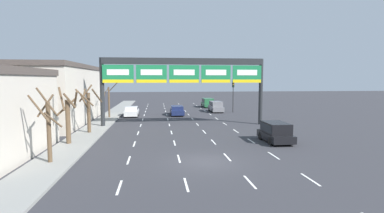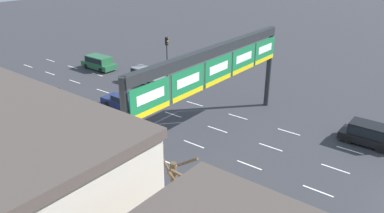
% 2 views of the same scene
% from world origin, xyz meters
% --- Properties ---
extents(lane_dashes, '(10.02, 67.00, 0.01)m').
position_xyz_m(lane_dashes, '(-0.00, 13.50, 0.00)').
color(lane_dashes, white).
rests_on(lane_dashes, ground_plane).
extents(sign_gantry, '(18.57, 0.70, 7.68)m').
position_xyz_m(sign_gantry, '(0.00, 15.25, 6.18)').
color(sign_gantry, '#232628').
rests_on(sign_gantry, ground_plane).
extents(suv_black, '(1.93, 4.03, 1.69)m').
position_xyz_m(suv_black, '(6.84, 5.32, 0.94)').
color(suv_black, black).
rests_on(suv_black, ground_plane).
extents(car_white, '(1.87, 4.10, 1.43)m').
position_xyz_m(car_white, '(-6.65, 24.64, 0.76)').
color(car_white, silver).
rests_on(car_white, ground_plane).
extents(suv_grey, '(1.85, 4.71, 1.73)m').
position_xyz_m(suv_grey, '(6.49, 29.23, 0.96)').
color(suv_grey, slate).
rests_on(suv_grey, ground_plane).
extents(car_navy, '(1.88, 4.89, 1.39)m').
position_xyz_m(car_navy, '(-0.12, 25.48, 0.75)').
color(car_navy, '#19234C').
rests_on(car_navy, ground_plane).
extents(suv_green, '(1.97, 4.79, 1.70)m').
position_xyz_m(suv_green, '(6.58, 37.62, 0.95)').
color(suv_green, '#235B38').
rests_on(suv_green, ground_plane).
extents(traffic_light_near_gantry, '(0.30, 0.35, 4.93)m').
position_xyz_m(traffic_light_near_gantry, '(9.10, 28.22, 3.51)').
color(traffic_light_near_gantry, black).
rests_on(traffic_light_near_gantry, ground_plane).
extents(tree_bare_closest, '(2.26, 2.15, 4.65)m').
position_xyz_m(tree_bare_closest, '(-9.64, 11.11, 2.60)').
color(tree_bare_closest, brown).
rests_on(tree_bare_closest, sidewalk_left).
extents(tree_bare_furthest, '(2.43, 2.15, 4.95)m').
position_xyz_m(tree_bare_furthest, '(-9.56, 22.98, 2.63)').
color(tree_bare_furthest, brown).
rests_on(tree_bare_furthest, sidewalk_left).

